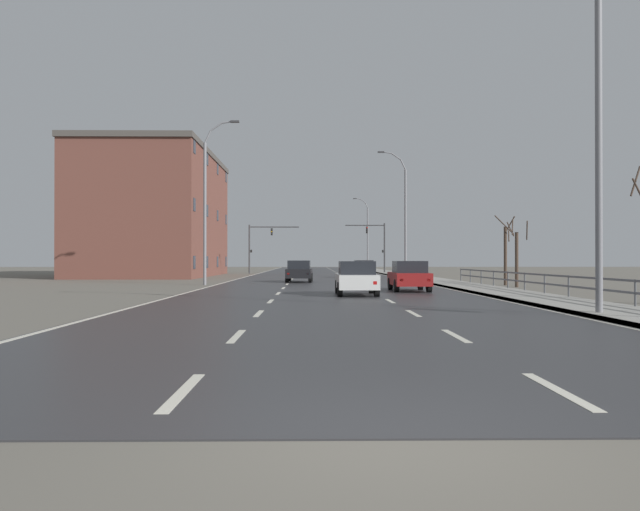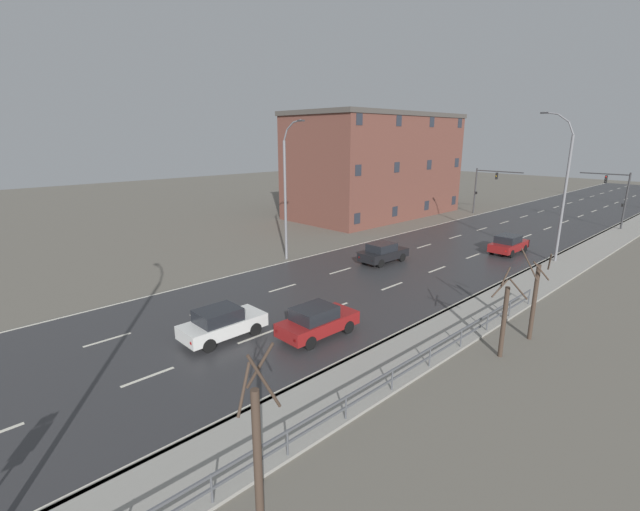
{
  "view_description": "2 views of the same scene",
  "coord_description": "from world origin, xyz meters",
  "px_view_note": "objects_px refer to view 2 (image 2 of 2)",
  "views": [
    {
      "loc": [
        -0.75,
        -5.54,
        1.66
      ],
      "look_at": [
        0.17,
        58.93,
        2.06
      ],
      "focal_mm": 34.17,
      "sensor_mm": 36.0,
      "label": 1
    },
    {
      "loc": [
        18.67,
        12.26,
        9.47
      ],
      "look_at": [
        0.0,
        30.11,
        2.44
      ],
      "focal_mm": 24.65,
      "sensor_mm": 36.0,
      "label": 2
    }
  ],
  "objects_px": {
    "car_near_right": "(317,321)",
    "car_distant": "(222,323)",
    "car_mid_centre": "(383,253)",
    "brick_building": "(375,165)",
    "street_lamp_left_bank": "(286,194)",
    "street_lamp_midground": "(563,191)",
    "car_near_left": "(509,244)",
    "traffic_signal_left": "(485,184)",
    "traffic_signal_right": "(618,192)"
  },
  "relations": [
    {
      "from": "car_mid_centre",
      "to": "car_near_left",
      "type": "xyz_separation_m",
      "value": [
        5.48,
        9.79,
        0.0
      ]
    },
    {
      "from": "traffic_signal_right",
      "to": "traffic_signal_left",
      "type": "height_order",
      "value": "traffic_signal_right"
    },
    {
      "from": "car_mid_centre",
      "to": "brick_building",
      "type": "relative_size",
      "value": 0.19
    },
    {
      "from": "car_mid_centre",
      "to": "car_near_right",
      "type": "height_order",
      "value": "same"
    },
    {
      "from": "car_distant",
      "to": "brick_building",
      "type": "xyz_separation_m",
      "value": [
        -17.43,
        32.57,
        5.28
      ]
    },
    {
      "from": "traffic_signal_left",
      "to": "car_near_right",
      "type": "bearing_deg",
      "value": -74.15
    },
    {
      "from": "traffic_signal_right",
      "to": "brick_building",
      "type": "bearing_deg",
      "value": -154.2
    },
    {
      "from": "street_lamp_midground",
      "to": "car_distant",
      "type": "distance_m",
      "value": 26.96
    },
    {
      "from": "car_near_left",
      "to": "car_mid_centre",
      "type": "bearing_deg",
      "value": -119.22
    },
    {
      "from": "car_mid_centre",
      "to": "car_near_left",
      "type": "bearing_deg",
      "value": 62.62
    },
    {
      "from": "traffic_signal_right",
      "to": "traffic_signal_left",
      "type": "relative_size",
      "value": 1.02
    },
    {
      "from": "street_lamp_left_bank",
      "to": "car_mid_centre",
      "type": "height_order",
      "value": "street_lamp_left_bank"
    },
    {
      "from": "street_lamp_midground",
      "to": "car_distant",
      "type": "height_order",
      "value": "street_lamp_midground"
    },
    {
      "from": "street_lamp_midground",
      "to": "brick_building",
      "type": "distance_m",
      "value": 24.51
    },
    {
      "from": "street_lamp_midground",
      "to": "brick_building",
      "type": "xyz_separation_m",
      "value": [
        -23.56,
        6.74,
        0.58
      ]
    },
    {
      "from": "car_near_right",
      "to": "street_lamp_left_bank",
      "type": "bearing_deg",
      "value": 146.85
    },
    {
      "from": "car_mid_centre",
      "to": "brick_building",
      "type": "height_order",
      "value": "brick_building"
    },
    {
      "from": "car_distant",
      "to": "brick_building",
      "type": "relative_size",
      "value": 0.19
    },
    {
      "from": "car_near_right",
      "to": "car_distant",
      "type": "height_order",
      "value": "same"
    },
    {
      "from": "car_near_left",
      "to": "traffic_signal_left",
      "type": "bearing_deg",
      "value": 122.69
    },
    {
      "from": "street_lamp_left_bank",
      "to": "brick_building",
      "type": "xyz_separation_m",
      "value": [
        -8.65,
        21.21,
        0.86
      ]
    },
    {
      "from": "brick_building",
      "to": "street_lamp_midground",
      "type": "bearing_deg",
      "value": -15.96
    },
    {
      "from": "traffic_signal_left",
      "to": "car_near_right",
      "type": "distance_m",
      "value": 40.58
    },
    {
      "from": "traffic_signal_left",
      "to": "car_near_right",
      "type": "xyz_separation_m",
      "value": [
        11.05,
        -38.93,
        -2.99
      ]
    },
    {
      "from": "traffic_signal_left",
      "to": "street_lamp_left_bank",
      "type": "bearing_deg",
      "value": -91.32
    },
    {
      "from": "car_distant",
      "to": "street_lamp_midground",
      "type": "bearing_deg",
      "value": 76.91
    },
    {
      "from": "car_near_left",
      "to": "traffic_signal_right",
      "type": "bearing_deg",
      "value": 79.89
    },
    {
      "from": "street_lamp_left_bank",
      "to": "car_mid_centre",
      "type": "bearing_deg",
      "value": 38.91
    },
    {
      "from": "traffic_signal_right",
      "to": "car_distant",
      "type": "xyz_separation_m",
      "value": [
        -5.74,
        -43.77,
        -3.08
      ]
    },
    {
      "from": "street_lamp_midground",
      "to": "car_distant",
      "type": "bearing_deg",
      "value": -103.34
    },
    {
      "from": "street_lamp_midground",
      "to": "car_mid_centre",
      "type": "bearing_deg",
      "value": -132.89
    },
    {
      "from": "brick_building",
      "to": "car_near_right",
      "type": "bearing_deg",
      "value": -54.92
    },
    {
      "from": "street_lamp_left_bank",
      "to": "car_mid_centre",
      "type": "distance_m",
      "value": 8.73
    },
    {
      "from": "street_lamp_midground",
      "to": "traffic_signal_right",
      "type": "relative_size",
      "value": 1.9
    },
    {
      "from": "car_mid_centre",
      "to": "car_distant",
      "type": "relative_size",
      "value": 1.01
    },
    {
      "from": "traffic_signal_left",
      "to": "car_mid_centre",
      "type": "distance_m",
      "value": 27.0
    },
    {
      "from": "traffic_signal_left",
      "to": "car_distant",
      "type": "distance_m",
      "value": 43.28
    },
    {
      "from": "traffic_signal_right",
      "to": "car_distant",
      "type": "relative_size",
      "value": 1.44
    },
    {
      "from": "car_near_right",
      "to": "car_distant",
      "type": "xyz_separation_m",
      "value": [
        -2.99,
        -3.49,
        0.0
      ]
    },
    {
      "from": "street_lamp_midground",
      "to": "street_lamp_left_bank",
      "type": "bearing_deg",
      "value": -135.85
    },
    {
      "from": "street_lamp_midground",
      "to": "car_near_right",
      "type": "bearing_deg",
      "value": -98.0
    },
    {
      "from": "street_lamp_midground",
      "to": "car_near_right",
      "type": "relative_size",
      "value": 2.74
    },
    {
      "from": "street_lamp_left_bank",
      "to": "street_lamp_midground",
      "type": "bearing_deg",
      "value": 44.15
    },
    {
      "from": "street_lamp_left_bank",
      "to": "car_near_right",
      "type": "xyz_separation_m",
      "value": [
        11.77,
        -7.86,
        -4.43
      ]
    },
    {
      "from": "traffic_signal_left",
      "to": "brick_building",
      "type": "relative_size",
      "value": 0.27
    },
    {
      "from": "car_distant",
      "to": "car_mid_centre",
      "type": "bearing_deg",
      "value": 100.59
    },
    {
      "from": "street_lamp_left_bank",
      "to": "car_near_right",
      "type": "relative_size",
      "value": 2.58
    },
    {
      "from": "car_mid_centre",
      "to": "car_near_right",
      "type": "relative_size",
      "value": 1.01
    },
    {
      "from": "street_lamp_left_bank",
      "to": "traffic_signal_right",
      "type": "bearing_deg",
      "value": 65.86
    },
    {
      "from": "traffic_signal_right",
      "to": "car_mid_centre",
      "type": "distance_m",
      "value": 29.18
    }
  ]
}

